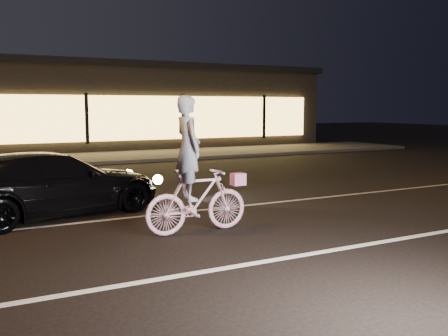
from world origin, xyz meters
TOP-DOWN VIEW (x-y plane):
  - ground at (0.00, 0.00)m, footprint 90.00×90.00m
  - lane_stripe_near at (0.00, -1.50)m, footprint 60.00×0.12m
  - lane_stripe_far at (0.00, 2.00)m, footprint 60.00×0.10m
  - sidewalk at (0.00, 13.00)m, footprint 30.00×4.00m
  - storefront at (0.00, 18.97)m, footprint 25.40×8.42m
  - cyclist at (-1.35, 0.38)m, footprint 1.82×0.63m
  - sedan at (-3.26, 2.83)m, footprint 4.61×2.81m

SIDE VIEW (x-z plane):
  - ground at x=0.00m, z-range 0.00..0.00m
  - lane_stripe_near at x=0.00m, z-range 0.00..0.01m
  - lane_stripe_far at x=0.00m, z-range 0.00..0.01m
  - sidewalk at x=0.00m, z-range 0.00..0.12m
  - sedan at x=-3.26m, z-range 0.00..1.25m
  - cyclist at x=-1.35m, z-range -0.33..1.96m
  - storefront at x=0.00m, z-range 0.05..4.25m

